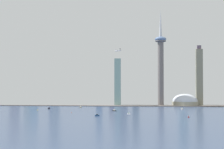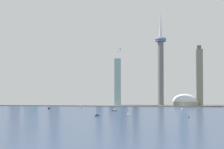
{
  "view_description": "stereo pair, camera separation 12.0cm",
  "coord_description": "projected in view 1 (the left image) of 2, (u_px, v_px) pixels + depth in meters",
  "views": [
    {
      "loc": [
        109.3,
        -581.35,
        63.58
      ],
      "look_at": [
        29.54,
        403.82,
        90.98
      ],
      "focal_mm": 54.71,
      "sensor_mm": 36.0,
      "label": 1
    },
    {
      "loc": [
        109.42,
        -581.34,
        63.58
      ],
      "look_at": [
        29.54,
        403.82,
        90.98
      ],
      "focal_mm": 54.71,
      "sensor_mm": 36.0,
      "label": 2
    }
  ],
  "objects": [
    {
      "name": "skyscraper_5",
      "position": [
        123.0,
        80.0,
        1033.45
      ],
      "size": [
        24.68,
        25.4,
        159.28
      ],
      "color": "#918F9A",
      "rests_on": "ground"
    },
    {
      "name": "skyscraper_1",
      "position": [
        15.0,
        79.0,
        1131.13
      ],
      "size": [
        26.37,
        23.17,
        158.08
      ],
      "color": "#AC9B9C",
      "rests_on": "ground"
    },
    {
      "name": "boat_0",
      "position": [
        97.0,
        115.0,
        674.39
      ],
      "size": [
        9.27,
        4.07,
        4.22
      ],
      "rotation": [
        0.0,
        0.0,
        3.3
      ],
      "color": "navy",
      "rests_on": "ground"
    },
    {
      "name": "skyscraper_10",
      "position": [
        118.0,
        82.0,
        1002.16
      ],
      "size": [
        18.21,
        26.06,
        137.98
      ],
      "color": "#89B1AA",
      "rests_on": "ground"
    },
    {
      "name": "boat_3",
      "position": [
        182.0,
        109.0,
        850.33
      ],
      "size": [
        6.47,
        8.59,
        3.91
      ],
      "rotation": [
        0.0,
        0.0,
        4.23
      ],
      "color": "white",
      "rests_on": "ground"
    },
    {
      "name": "boat_6",
      "position": [
        189.0,
        117.0,
        646.93
      ],
      "size": [
        3.13,
        6.63,
        3.84
      ],
      "rotation": [
        0.0,
        0.0,
        1.45
      ],
      "color": "#AD1B17",
      "rests_on": "ground"
    },
    {
      "name": "channel_buoy_1",
      "position": [
        71.0,
        112.0,
        746.96
      ],
      "size": [
        1.05,
        1.05,
        2.82
      ],
      "primitive_type": "cone",
      "color": "#E54C19",
      "rests_on": "ground"
    },
    {
      "name": "boat_4",
      "position": [
        114.0,
        110.0,
        799.21
      ],
      "size": [
        10.74,
        7.35,
        3.86
      ],
      "rotation": [
        0.0,
        0.0,
        5.86
      ],
      "color": "black",
      "rests_on": "ground"
    },
    {
      "name": "skyscraper_4",
      "position": [
        28.0,
        84.0,
        1082.32
      ],
      "size": [
        17.37,
        15.4,
        128.67
      ],
      "color": "beige",
      "rests_on": "ground"
    },
    {
      "name": "skyscraper_2",
      "position": [
        55.0,
        76.0,
        1064.7
      ],
      "size": [
        25.95,
        14.91,
        183.61
      ],
      "color": "#94A5AD",
      "rests_on": "ground"
    },
    {
      "name": "boat_2",
      "position": [
        49.0,
        108.0,
        866.52
      ],
      "size": [
        5.92,
        6.09,
        4.51
      ],
      "rotation": [
        0.0,
        0.0,
        0.82
      ],
      "color": "black",
      "rests_on": "ground"
    },
    {
      "name": "skyscraper_0",
      "position": [
        99.0,
        84.0,
        1078.06
      ],
      "size": [
        17.53,
        24.03,
        135.22
      ],
      "color": "slate",
      "rests_on": "ground"
    },
    {
      "name": "ground_plane",
      "position": [
        76.0,
        121.0,
        586.28
      ],
      "size": [
        6000.0,
        6000.0,
        0.0
      ],
      "primitive_type": "plane",
      "color": "#364867"
    },
    {
      "name": "observation_tower",
      "position": [
        161.0,
        61.0,
        984.05
      ],
      "size": [
        33.19,
        33.19,
        280.39
      ],
      "color": "slate",
      "rests_on": "ground"
    },
    {
      "name": "airplane",
      "position": [
        118.0,
        51.0,
        928.08
      ],
      "size": [
        19.14,
        19.88,
        7.4
      ],
      "rotation": [
        0.0,
        0.0,
        2.29
      ],
      "color": "silver"
    },
    {
      "name": "skyscraper_8",
      "position": [
        34.0,
        90.0,
        1042.07
      ],
      "size": [
        20.69,
        13.55,
        98.48
      ],
      "color": "#7CAEC5",
      "rests_on": "ground"
    },
    {
      "name": "skyscraper_7",
      "position": [
        183.0,
        76.0,
        1036.8
      ],
      "size": [
        25.03,
        23.48,
        177.09
      ],
      "color": "#61929A",
      "rests_on": "ground"
    },
    {
      "name": "boat_5",
      "position": [
        129.0,
        114.0,
        715.35
      ],
      "size": [
        7.22,
        5.65,
        8.5
      ],
      "rotation": [
        0.0,
        0.0,
        2.57
      ],
      "color": "white",
      "rests_on": "ground"
    },
    {
      "name": "channel_buoy_0",
      "position": [
        37.0,
        110.0,
        822.15
      ],
      "size": [
        1.98,
        1.98,
        2.5
      ],
      "primitive_type": "cone",
      "color": "yellow",
      "rests_on": "ground"
    },
    {
      "name": "skyscraper_3",
      "position": [
        114.0,
        95.0,
        1102.32
      ],
      "size": [
        25.69,
        26.96,
        60.69
      ],
      "color": "#7F5B65",
      "rests_on": "ground"
    },
    {
      "name": "skyscraper_11",
      "position": [
        136.0,
        81.0,
        1093.33
      ],
      "size": [
        21.59,
        15.5,
        149.77
      ],
      "color": "slate",
      "rests_on": "ground"
    },
    {
      "name": "stadium_dome",
      "position": [
        185.0,
        102.0,
        992.78
      ],
      "size": [
        76.4,
        76.4,
        43.7
      ],
      "color": "#9C9983",
      "rests_on": "ground"
    },
    {
      "name": "skyscraper_6",
      "position": [
        53.0,
        81.0,
        1101.88
      ],
      "size": [
        15.78,
        20.46,
        153.18
      ],
      "color": "#A8A8C4",
      "rests_on": "ground"
    },
    {
      "name": "waterfront_pier",
      "position": [
        102.0,
        105.0,
        997.72
      ],
      "size": [
        735.37,
        58.63,
        2.09
      ],
      "primitive_type": "cube",
      "color": "slate",
      "rests_on": "ground"
    },
    {
      "name": "skyscraper_9",
      "position": [
        199.0,
        77.0,
        995.92
      ],
      "size": [
        19.01,
        21.51,
        176.18
      ],
      "color": "gray",
      "rests_on": "ground"
    },
    {
      "name": "boat_1",
      "position": [
        81.0,
        107.0,
        911.83
      ],
      "size": [
        3.94,
        13.55,
        4.09
      ],
      "rotation": [
        0.0,
        0.0,
        1.55
      ],
      "color": "beige",
      "rests_on": "ground"
    }
  ]
}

